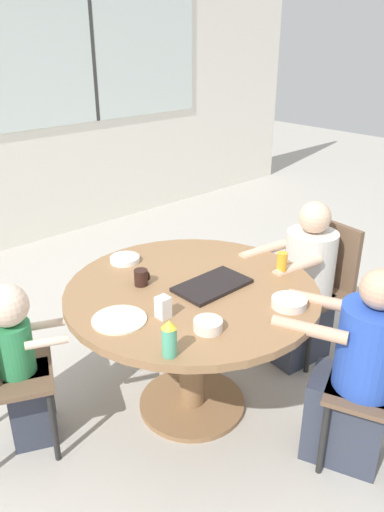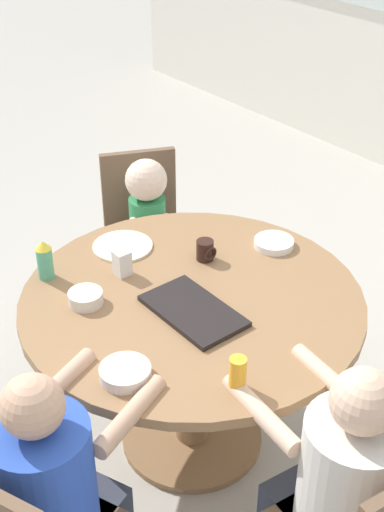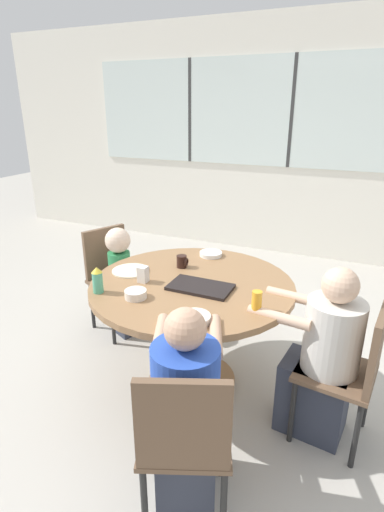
# 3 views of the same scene
# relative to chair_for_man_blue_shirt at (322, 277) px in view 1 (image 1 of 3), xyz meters

# --- Properties ---
(ground_plane) EXTENTS (16.00, 16.00, 0.00)m
(ground_plane) POSITION_rel_chair_for_man_blue_shirt_xyz_m (-1.01, 0.13, -0.52)
(ground_plane) COLOR #B2ADA3
(dining_table) EXTENTS (1.30, 1.30, 0.76)m
(dining_table) POSITION_rel_chair_for_man_blue_shirt_xyz_m (-1.01, 0.13, 0.08)
(dining_table) COLOR olive
(dining_table) RESTS_ON ground_plane
(chair_for_man_blue_shirt) EXTENTS (0.45, 0.45, 0.87)m
(chair_for_man_blue_shirt) POSITION_rel_chair_for_man_blue_shirt_xyz_m (0.00, 0.00, 0.00)
(chair_for_man_blue_shirt) COLOR brown
(chair_for_man_blue_shirt) RESTS_ON ground_plane
(person_woman_green_shirt) EXTENTS (0.49, 0.62, 1.05)m
(person_woman_green_shirt) POSITION_rel_chair_for_man_blue_shirt_xyz_m (-0.69, -0.66, -0.05)
(person_woman_green_shirt) COLOR #333847
(person_woman_green_shirt) RESTS_ON ground_plane
(person_man_blue_shirt) EXTENTS (0.61, 0.38, 1.05)m
(person_man_blue_shirt) POSITION_rel_chair_for_man_blue_shirt_xyz_m (-0.17, 0.02, -0.05)
(person_man_blue_shirt) COLOR #333847
(person_man_blue_shirt) RESTS_ON ground_plane
(person_toddler) EXTENTS (0.37, 0.30, 0.92)m
(person_toddler) POSITION_rel_chair_for_man_blue_shirt_xyz_m (-1.81, 0.49, -0.04)
(person_toddler) COLOR #333847
(person_toddler) RESTS_ON ground_plane
(food_tray_dark) EXTENTS (0.39, 0.22, 0.02)m
(food_tray_dark) POSITION_rel_chair_for_man_blue_shirt_xyz_m (-0.93, 0.06, 0.25)
(food_tray_dark) COLOR black
(food_tray_dark) RESTS_ON dining_table
(coffee_mug) EXTENTS (0.08, 0.07, 0.09)m
(coffee_mug) POSITION_rel_chair_for_man_blue_shirt_xyz_m (-1.18, 0.33, 0.28)
(coffee_mug) COLOR black
(coffee_mug) RESTS_ON dining_table
(sippy_cup) EXTENTS (0.07, 0.07, 0.16)m
(sippy_cup) POSITION_rel_chair_for_man_blue_shirt_xyz_m (-1.47, -0.24, 0.32)
(sippy_cup) COLOR #4CA57F
(sippy_cup) RESTS_ON dining_table
(juice_glass) EXTENTS (0.06, 0.06, 0.12)m
(juice_glass) POSITION_rel_chair_for_man_blue_shirt_xyz_m (-0.54, -0.07, 0.30)
(juice_glass) COLOR gold
(juice_glass) RESTS_ON dining_table
(milk_carton_small) EXTENTS (0.06, 0.06, 0.10)m
(milk_carton_small) POSITION_rel_chair_for_man_blue_shirt_xyz_m (-1.30, 0.01, 0.29)
(milk_carton_small) COLOR silver
(milk_carton_small) RESTS_ON dining_table
(bowl_white_shallow) EXTENTS (0.17, 0.17, 0.03)m
(bowl_white_shallow) POSITION_rel_chair_for_man_blue_shirt_xyz_m (-1.08, 0.62, 0.26)
(bowl_white_shallow) COLOR white
(bowl_white_shallow) RESTS_ON dining_table
(bowl_cereal) EXTENTS (0.17, 0.17, 0.04)m
(bowl_cereal) POSITION_rel_chair_for_man_blue_shirt_xyz_m (-0.80, -0.32, 0.26)
(bowl_cereal) COLOR silver
(bowl_cereal) RESTS_ON dining_table
(bowl_fruit) EXTENTS (0.13, 0.13, 0.05)m
(bowl_fruit) POSITION_rel_chair_for_man_blue_shirt_xyz_m (-1.23, -0.21, 0.26)
(bowl_fruit) COLOR silver
(bowl_fruit) RESTS_ON dining_table
(plate_tortillas) EXTENTS (0.25, 0.25, 0.01)m
(plate_tortillas) POSITION_rel_chair_for_man_blue_shirt_xyz_m (-1.47, 0.12, 0.25)
(plate_tortillas) COLOR beige
(plate_tortillas) RESTS_ON dining_table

